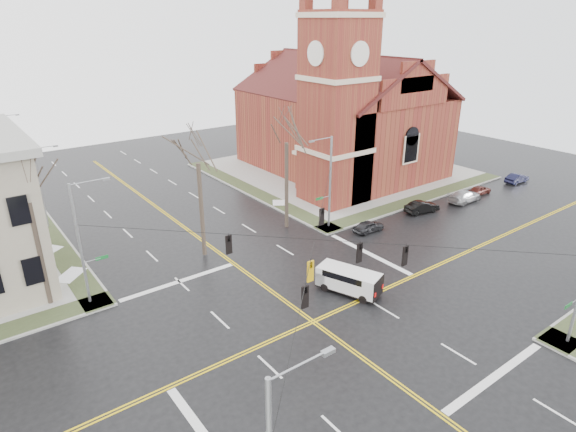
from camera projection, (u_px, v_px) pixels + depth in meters
ground at (313, 322)px, 32.81m from camera, size 120.00×120.00×0.00m
sidewalks at (313, 321)px, 32.78m from camera, size 80.00×80.00×0.17m
road_markings at (313, 322)px, 32.80m from camera, size 100.00×100.00×0.01m
church at (340, 109)px, 61.67m from camera, size 24.28×27.48×27.50m
signal_pole_ne at (329, 180)px, 45.71m from camera, size 2.75×0.22×9.00m
signal_pole_nw at (82, 241)px, 33.17m from camera, size 2.75×0.22×9.00m
span_wires at (315, 239)px, 30.45m from camera, size 23.02×23.02×0.03m
traffic_signals at (322, 254)px, 30.24m from camera, size 8.21×8.26×1.30m
streetlight_north_a at (41, 185)px, 45.94m from camera, size 2.30×0.20×8.00m
streetlight_north_b at (7, 144)px, 60.75m from camera, size 2.30×0.20×8.00m
cargo_van at (346, 279)px, 36.06m from camera, size 3.47×5.15×1.84m
parked_car_a at (369, 226)px, 46.48m from camera, size 3.34×1.44×1.12m
parked_car_b at (422, 207)px, 51.03m from camera, size 4.06×2.02×1.28m
parked_car_c at (465, 196)px, 54.09m from camera, size 4.57×1.90×1.32m
parked_car_d at (480, 190)px, 56.39m from camera, size 3.25×1.33×1.10m
parked_car_e at (517, 178)px, 60.40m from camera, size 3.65×1.35×1.19m
tree_nw_far at (27, 195)px, 31.63m from camera, size 4.00×4.00×11.59m
tree_nw_near at (198, 157)px, 38.53m from camera, size 4.00×4.00×12.31m
tree_ne at (287, 137)px, 44.09m from camera, size 4.00×4.00×12.61m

